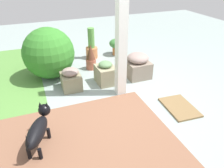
{
  "coord_description": "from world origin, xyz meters",
  "views": [
    {
      "loc": [
        -2.7,
        1.09,
        1.99
      ],
      "look_at": [
        0.16,
        -0.03,
        0.26
      ],
      "focal_mm": 35.12,
      "sensor_mm": 36.0,
      "label": 1
    }
  ],
  "objects": [
    {
      "name": "stone_planter_nearest",
      "position": [
        0.71,
        -0.77,
        0.24
      ],
      "size": [
        0.46,
        0.44,
        0.48
      ],
      "color": "gray",
      "rests_on": "ground"
    },
    {
      "name": "terracotta_pot_spiky",
      "position": [
        1.38,
        -0.03,
        0.25
      ],
      "size": [
        0.21,
        0.21,
        0.53
      ],
      "color": "#AB5642",
      "rests_on": "ground"
    },
    {
      "name": "dog",
      "position": [
        -0.53,
        1.18,
        0.27
      ],
      "size": [
        0.66,
        0.39,
        0.46
      ],
      "color": "black",
      "rests_on": "ground"
    },
    {
      "name": "terracotta_pot_tall",
      "position": [
        1.95,
        -0.22,
        0.25
      ],
      "size": [
        0.27,
        0.27,
        0.71
      ],
      "color": "#BE7145",
      "rests_on": "ground"
    },
    {
      "name": "stone_planter_near",
      "position": [
        0.69,
        -0.11,
        0.19
      ],
      "size": [
        0.41,
        0.34,
        0.43
      ],
      "color": "gray",
      "rests_on": "ground"
    },
    {
      "name": "doormat",
      "position": [
        -0.49,
        -0.9,
        0.01
      ],
      "size": [
        0.65,
        0.46,
        0.03
      ],
      "primitive_type": "cube",
      "rotation": [
        0.0,
        0.0,
        -0.07
      ],
      "color": "olive",
      "rests_on": "ground"
    },
    {
      "name": "stone_planter_mid",
      "position": [
        0.72,
        0.53,
        0.18
      ],
      "size": [
        0.4,
        0.34,
        0.39
      ],
      "color": "gray",
      "rests_on": "ground"
    },
    {
      "name": "brick_path",
      "position": [
        -0.73,
        0.75,
        0.01
      ],
      "size": [
        1.8,
        2.4,
        0.02
      ],
      "primitive_type": "cube",
      "color": "brown",
      "rests_on": "ground"
    },
    {
      "name": "ground_plane",
      "position": [
        0.0,
        0.0,
        0.0
      ],
      "size": [
        12.0,
        12.0,
        0.0
      ],
      "primitive_type": "plane",
      "color": "#8B9A97"
    },
    {
      "name": "porch_pillar",
      "position": [
        0.27,
        -0.22,
        1.22
      ],
      "size": [
        0.15,
        0.15,
        2.43
      ],
      "primitive_type": "cube",
      "color": "white",
      "rests_on": "ground"
    },
    {
      "name": "terracotta_pot_broad",
      "position": [
        1.94,
        -0.84,
        0.24
      ],
      "size": [
        0.36,
        0.36,
        0.39
      ],
      "color": "#B56734",
      "rests_on": "ground"
    },
    {
      "name": "round_shrub",
      "position": [
        1.33,
        0.8,
        0.48
      ],
      "size": [
        0.97,
        0.97,
        0.97
      ],
      "primitive_type": "sphere",
      "color": "#327727",
      "rests_on": "ground"
    }
  ]
}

